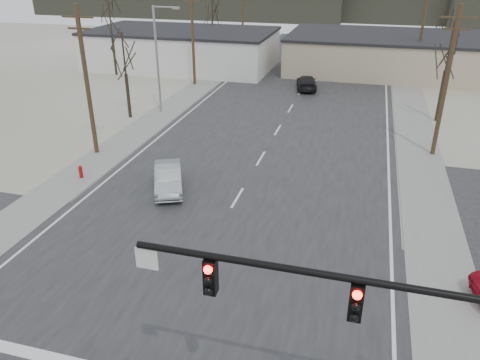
# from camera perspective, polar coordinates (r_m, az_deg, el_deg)

# --- Properties ---
(ground) EXTENTS (140.00, 140.00, 0.00)m
(ground) POSITION_cam_1_polar(r_m,az_deg,el_deg) (20.71, -6.44, -12.34)
(ground) COLOR beige
(ground) RESTS_ON ground
(main_road) EXTENTS (18.00, 110.00, 0.05)m
(main_road) POSITION_cam_1_polar(r_m,az_deg,el_deg) (33.21, 2.93, 3.28)
(main_road) COLOR #262628
(main_road) RESTS_ON ground
(cross_road) EXTENTS (90.00, 10.00, 0.04)m
(cross_road) POSITION_cam_1_polar(r_m,az_deg,el_deg) (20.70, -6.44, -12.30)
(cross_road) COLOR #262628
(cross_road) RESTS_ON ground
(sidewalk_left) EXTENTS (3.00, 90.00, 0.06)m
(sidewalk_left) POSITION_cam_1_polar(r_m,az_deg,el_deg) (40.95, -10.22, 7.33)
(sidewalk_left) COLOR gray
(sidewalk_left) RESTS_ON ground
(sidewalk_right) EXTENTS (3.00, 90.00, 0.06)m
(sidewalk_right) POSITION_cam_1_polar(r_m,az_deg,el_deg) (37.46, 20.76, 4.26)
(sidewalk_right) COLOR gray
(sidewalk_right) RESTS_ON ground
(traffic_signal_mast) EXTENTS (8.95, 0.43, 7.20)m
(traffic_signal_mast) POSITION_cam_1_polar(r_m,az_deg,el_deg) (12.02, 18.93, -18.10)
(traffic_signal_mast) COLOR black
(traffic_signal_mast) RESTS_ON ground
(fire_hydrant) EXTENTS (0.24, 0.24, 0.87)m
(fire_hydrant) POSITION_cam_1_polar(r_m,az_deg,el_deg) (30.94, -18.84, 0.96)
(fire_hydrant) COLOR #A50C0C
(fire_hydrant) RESTS_ON ground
(building_left_far) EXTENTS (22.30, 12.30, 4.50)m
(building_left_far) POSITION_cam_1_polar(r_m,az_deg,el_deg) (60.32, -7.05, 15.63)
(building_left_far) COLOR silver
(building_left_far) RESTS_ON ground
(building_right_far) EXTENTS (26.30, 14.30, 4.30)m
(building_right_far) POSITION_cam_1_polar(r_m,az_deg,el_deg) (60.04, 19.07, 14.32)
(building_right_far) COLOR tan
(building_right_far) RESTS_ON ground
(upole_left_b) EXTENTS (2.20, 0.30, 10.00)m
(upole_left_b) POSITION_cam_1_polar(r_m,az_deg,el_deg) (33.28, -18.20, 11.51)
(upole_left_b) COLOR #453820
(upole_left_b) RESTS_ON ground
(upole_left_c) EXTENTS (2.20, 0.30, 10.00)m
(upole_left_c) POSITION_cam_1_polar(r_m,az_deg,el_deg) (50.87, -5.79, 17.20)
(upole_left_c) COLOR #453820
(upole_left_c) RESTS_ON ground
(upole_left_d) EXTENTS (2.20, 0.30, 10.00)m
(upole_left_d) POSITION_cam_1_polar(r_m,az_deg,el_deg) (69.76, 0.33, 19.64)
(upole_left_d) COLOR #453820
(upole_left_d) RESTS_ON ground
(upole_right_a) EXTENTS (2.20, 0.30, 10.00)m
(upole_right_a) POSITION_cam_1_polar(r_m,az_deg,el_deg) (34.21, 23.85, 10.98)
(upole_right_a) COLOR #453820
(upole_right_a) RESTS_ON ground
(upole_right_b) EXTENTS (2.20, 0.30, 10.00)m
(upole_right_b) POSITION_cam_1_polar(r_m,az_deg,el_deg) (55.73, 21.27, 16.42)
(upole_right_b) COLOR #453820
(upole_right_b) RESTS_ON ground
(streetlight_main) EXTENTS (2.40, 0.25, 9.00)m
(streetlight_main) POSITION_cam_1_polar(r_m,az_deg,el_deg) (41.53, -9.85, 14.84)
(streetlight_main) COLOR gray
(streetlight_main) RESTS_ON ground
(tree_left_near) EXTENTS (3.30, 3.30, 7.35)m
(tree_left_near) POSITION_cam_1_polar(r_m,az_deg,el_deg) (40.74, -13.97, 14.47)
(tree_left_near) COLOR #2F261C
(tree_left_near) RESTS_ON ground
(tree_right_mid) EXTENTS (3.74, 3.74, 8.33)m
(tree_right_mid) POSITION_cam_1_polar(r_m,az_deg,el_deg) (41.99, 24.17, 14.34)
(tree_right_mid) COLOR #2F261C
(tree_right_mid) RESTS_ON ground
(tree_left_far) EXTENTS (3.96, 3.96, 8.82)m
(tree_left_far) POSITION_cam_1_polar(r_m,az_deg,el_deg) (64.66, -3.41, 20.05)
(tree_left_far) COLOR #2F261C
(tree_left_far) RESTS_ON ground
(tree_right_far) EXTENTS (3.52, 3.52, 7.84)m
(tree_right_far) POSITION_cam_1_polar(r_m,az_deg,el_deg) (67.91, 23.65, 17.76)
(tree_right_far) COLOR #2F261C
(tree_right_far) RESTS_ON ground
(tree_left_mid) EXTENTS (3.96, 3.96, 8.82)m
(tree_left_mid) POSITION_cam_1_polar(r_m,az_deg,el_deg) (57.03, -15.55, 18.45)
(tree_left_mid) COLOR #2F261C
(tree_left_mid) RESTS_ON ground
(sedan_crossing) EXTENTS (3.19, 4.67, 1.46)m
(sedan_crossing) POSITION_cam_1_polar(r_m,az_deg,el_deg) (28.05, -8.74, 0.25)
(sedan_crossing) COLOR gray
(sedan_crossing) RESTS_ON main_road
(car_far_a) EXTENTS (2.80, 5.07, 1.39)m
(car_far_a) POSITION_cam_1_polar(r_m,az_deg,el_deg) (50.04, 8.12, 11.70)
(car_far_a) COLOR black
(car_far_a) RESTS_ON main_road
(car_far_b) EXTENTS (2.23, 3.93, 1.26)m
(car_far_b) POSITION_cam_1_polar(r_m,az_deg,el_deg) (81.51, 6.94, 17.14)
(car_far_b) COLOR black
(car_far_b) RESTS_ON main_road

